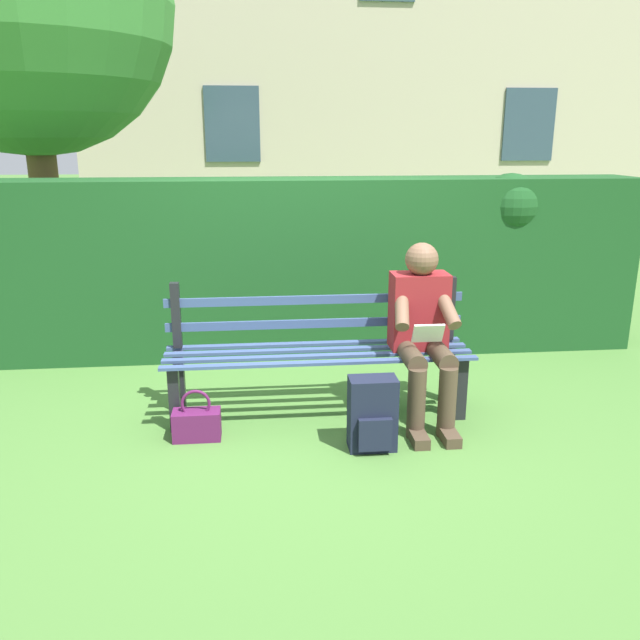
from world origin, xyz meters
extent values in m
plane|color=#477533|center=(0.00, 0.00, 0.00)|extent=(60.00, 60.00, 0.00)
cube|color=black|center=(-0.96, 0.15, 0.22)|extent=(0.07, 0.07, 0.44)
cube|color=black|center=(0.96, 0.15, 0.22)|extent=(0.07, 0.07, 0.44)
cube|color=black|center=(-0.96, -0.15, 0.22)|extent=(0.07, 0.07, 0.44)
cube|color=black|center=(0.96, -0.15, 0.22)|extent=(0.07, 0.07, 0.44)
cube|color=#384C7A|center=(0.00, -0.20, 0.45)|extent=(2.07, 0.06, 0.02)
cube|color=#384C7A|center=(0.00, -0.07, 0.45)|extent=(2.07, 0.06, 0.02)
cube|color=#384C7A|center=(0.00, 0.07, 0.45)|extent=(2.07, 0.06, 0.02)
cube|color=#384C7A|center=(0.00, 0.20, 0.45)|extent=(2.07, 0.06, 0.02)
cube|color=black|center=(-0.96, -0.19, 0.69)|extent=(0.06, 0.06, 0.45)
cube|color=black|center=(0.96, -0.19, 0.69)|extent=(0.06, 0.06, 0.45)
cube|color=#384C7A|center=(0.00, -0.19, 0.61)|extent=(2.07, 0.02, 0.06)
cube|color=#384C7A|center=(0.00, -0.19, 0.78)|extent=(2.07, 0.02, 0.06)
cube|color=maroon|center=(-0.69, -0.02, 0.72)|extent=(0.38, 0.22, 0.52)
sphere|color=brown|center=(-0.69, 0.00, 1.08)|extent=(0.22, 0.22, 0.22)
cylinder|color=#473828|center=(-0.79, 0.19, 0.48)|extent=(0.13, 0.42, 0.13)
cylinder|color=#473828|center=(-0.59, 0.19, 0.48)|extent=(0.13, 0.42, 0.13)
cylinder|color=#473828|center=(-0.79, 0.40, 0.23)|extent=(0.12, 0.12, 0.46)
cylinder|color=#473828|center=(-0.59, 0.40, 0.23)|extent=(0.12, 0.12, 0.46)
cube|color=#473828|center=(-0.79, 0.48, 0.04)|extent=(0.10, 0.24, 0.07)
cube|color=#473828|center=(-0.59, 0.48, 0.04)|extent=(0.10, 0.24, 0.07)
cylinder|color=brown|center=(-0.84, 0.12, 0.79)|extent=(0.14, 0.32, 0.26)
cylinder|color=brown|center=(-0.54, 0.12, 0.79)|extent=(0.14, 0.32, 0.26)
cube|color=white|center=(-0.69, 0.24, 0.65)|extent=(0.20, 0.07, 0.13)
cube|color=#19471E|center=(-0.10, -1.44, 0.76)|extent=(5.66, 0.60, 1.52)
sphere|color=#19471E|center=(-1.80, -1.35, 1.29)|extent=(0.54, 0.54, 0.54)
sphere|color=#19471E|center=(1.31, -1.50, 1.22)|extent=(0.48, 0.48, 0.48)
cylinder|color=brown|center=(2.51, -2.77, 1.15)|extent=(0.29, 0.29, 2.29)
sphere|color=#387A33|center=(2.51, -2.77, 3.07)|extent=(2.81, 2.81, 2.81)
cube|color=#BCAD93|center=(-1.80, -8.42, 3.66)|extent=(10.14, 2.73, 7.32)
cube|color=#334756|center=(-4.34, -7.04, 2.05)|extent=(0.90, 0.04, 1.20)
cube|color=#334756|center=(0.73, -7.04, 2.05)|extent=(0.90, 0.04, 1.20)
cube|color=#191E33|center=(-0.28, 0.52, 0.23)|extent=(0.29, 0.17, 0.46)
cube|color=#191E33|center=(-0.28, 0.63, 0.14)|extent=(0.20, 0.04, 0.20)
cylinder|color=#191E33|center=(-0.37, 0.42, 0.25)|extent=(0.04, 0.04, 0.28)
cylinder|color=#191E33|center=(-0.19, 0.42, 0.25)|extent=(0.04, 0.04, 0.28)
cube|color=#59194C|center=(0.81, 0.29, 0.10)|extent=(0.30, 0.15, 0.19)
torus|color=#59194C|center=(0.81, 0.29, 0.24)|extent=(0.19, 0.02, 0.19)
camera|label=1|loc=(0.40, 4.09, 1.87)|focal=36.10mm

